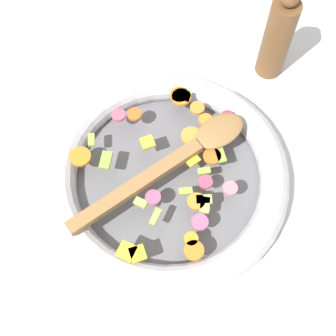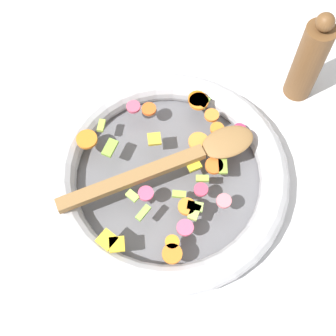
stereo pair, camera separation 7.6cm
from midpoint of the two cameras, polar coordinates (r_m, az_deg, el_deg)
ground_plane at (r=0.81m, az=-2.69°, el=-1.82°), size 4.00×4.00×0.00m
skillet at (r=0.79m, az=-2.76°, el=-1.17°), size 0.41×0.41×0.05m
chopped_vegetables at (r=0.76m, az=-2.22°, el=0.40°), size 0.28×0.32×0.01m
wooden_spoon at (r=0.76m, az=-1.71°, el=0.90°), size 0.20×0.31×0.01m
pepper_mill at (r=0.88m, az=10.74°, el=15.16°), size 0.05×0.05×0.20m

